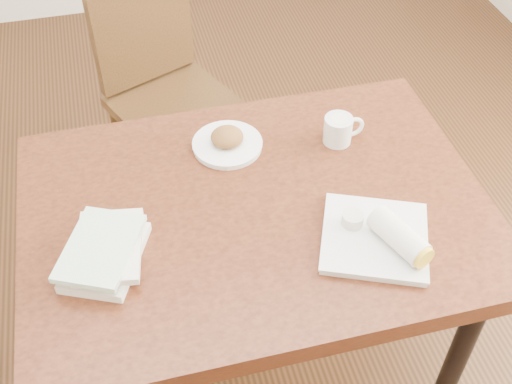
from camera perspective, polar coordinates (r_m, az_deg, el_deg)
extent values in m
cube|color=#472814|center=(2.29, 0.00, -14.32)|extent=(4.00, 5.00, 0.01)
cube|color=#632D17|center=(1.71, 0.00, -1.89)|extent=(1.22, 0.88, 0.06)
cylinder|color=black|center=(1.98, 17.56, -13.61)|extent=(0.06, 0.06, 0.69)
cylinder|color=black|center=(2.20, -15.31, -4.60)|extent=(0.06, 0.06, 0.69)
cylinder|color=black|center=(2.33, 10.20, 0.04)|extent=(0.06, 0.06, 0.69)
cylinder|color=#493115|center=(2.82, -5.56, 6.69)|extent=(0.04, 0.04, 0.45)
cylinder|color=#493115|center=(2.70, -11.92, 3.66)|extent=(0.04, 0.04, 0.45)
cylinder|color=#493115|center=(2.59, -1.12, 2.80)|extent=(0.04, 0.04, 0.45)
cylinder|color=#493115|center=(2.45, -7.85, -0.69)|extent=(0.04, 0.04, 0.45)
cube|color=#493115|center=(2.48, -7.10, 7.47)|extent=(0.55, 0.55, 0.04)
cube|color=#493115|center=(2.47, -10.09, 14.33)|extent=(0.38, 0.20, 0.45)
cylinder|color=white|center=(1.85, -2.55, 4.16)|extent=(0.20, 0.20, 0.01)
cylinder|color=white|center=(1.85, -2.56, 4.37)|extent=(0.20, 0.20, 0.01)
ellipsoid|color=#B27538|center=(1.83, -2.59, 4.92)|extent=(0.11, 0.11, 0.05)
cylinder|color=white|center=(1.86, 7.29, 5.50)|extent=(0.08, 0.08, 0.08)
torus|color=white|center=(1.88, 8.64, 5.74)|extent=(0.07, 0.01, 0.07)
cylinder|color=tan|center=(1.84, 7.40, 6.40)|extent=(0.07, 0.07, 0.01)
cylinder|color=#F2E5CC|center=(1.84, 7.40, 6.47)|extent=(0.05, 0.05, 0.00)
cube|color=white|center=(1.63, 10.47, -4.13)|extent=(0.33, 0.33, 0.01)
cube|color=white|center=(1.62, 10.52, -3.88)|extent=(0.34, 0.34, 0.01)
cylinder|color=white|center=(1.58, 12.57, -3.80)|extent=(0.12, 0.17, 0.07)
cylinder|color=yellow|center=(1.55, 14.57, -5.58)|extent=(0.06, 0.04, 0.06)
cylinder|color=silver|center=(1.62, 8.59, -2.39)|extent=(0.05, 0.05, 0.03)
cylinder|color=red|center=(1.61, 8.63, -2.11)|extent=(0.05, 0.05, 0.01)
cube|color=white|center=(1.60, -13.23, -5.63)|extent=(0.24, 0.28, 0.02)
cube|color=silver|center=(1.59, -12.96, -4.75)|extent=(0.19, 0.25, 0.02)
cube|color=#8DD4A7|center=(1.56, -13.69, -4.82)|extent=(0.24, 0.27, 0.02)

